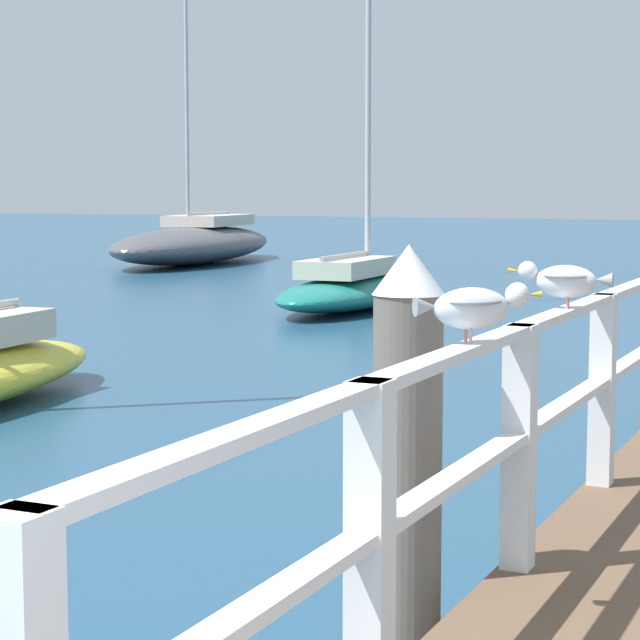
{
  "coord_description": "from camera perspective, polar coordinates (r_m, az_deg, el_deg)",
  "views": [
    {
      "loc": [
        0.13,
        -0.86,
        2.09
      ],
      "look_at": [
        -3.06,
        6.03,
        1.27
      ],
      "focal_mm": 69.2,
      "sensor_mm": 36.0,
      "label": 1
    }
  ],
  "objects": [
    {
      "name": "seagull_foreground",
      "position": [
        4.41,
        7.11,
        0.66
      ],
      "size": [
        0.4,
        0.33,
        0.21
      ],
      "rotation": [
        0.0,
        0.0,
        5.38
      ],
      "color": "white",
      "rests_on": "pier_railing"
    },
    {
      "name": "seagull_background",
      "position": [
        5.75,
        11.22,
        1.86
      ],
      "size": [
        0.48,
        0.2,
        0.21
      ],
      "rotation": [
        0.0,
        0.0,
        1.69
      ],
      "color": "white",
      "rests_on": "pier_railing"
    },
    {
      "name": "dock_piling_near",
      "position": [
        5.0,
        4.06,
        -7.1
      ],
      "size": [
        0.29,
        0.29,
        1.86
      ],
      "color": "#6B6056",
      "rests_on": "ground_plane"
    },
    {
      "name": "boat_0",
      "position": [
        21.62,
        1.86,
        1.57
      ],
      "size": [
        2.12,
        6.26,
        6.31
      ],
      "rotation": [
        0.0,
        0.0,
        0.04
      ],
      "color": "#197266",
      "rests_on": "ground_plane"
    },
    {
      "name": "boat_4",
      "position": [
        34.24,
        -5.78,
        3.57
      ],
      "size": [
        3.98,
        9.1,
        10.02
      ],
      "rotation": [
        0.0,
        0.0,
        3.28
      ],
      "color": "#4C4C51",
      "rests_on": "ground_plane"
    }
  ]
}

